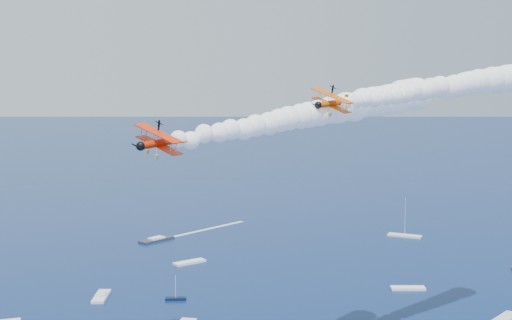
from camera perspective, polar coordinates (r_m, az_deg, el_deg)
name	(u,v)px	position (r m, az deg, el deg)	size (l,w,h in m)	color
biplane_lead	(332,103)	(115.92, 6.40, 4.73)	(7.60, 8.53, 5.14)	#E15504
biplane_trail	(161,143)	(92.93, -7.97, 1.45)	(7.60, 8.52, 5.13)	red
smoke_trail_lead	(455,86)	(142.07, 16.29, 5.98)	(65.74, 26.95, 11.99)	white
smoke_trail_trail	(319,113)	(116.97, 5.30, 3.92)	(62.50, 34.67, 11.99)	white
spectator_boats	(158,294)	(190.68, -8.19, -11.04)	(232.53, 163.35, 0.70)	#2A2E38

